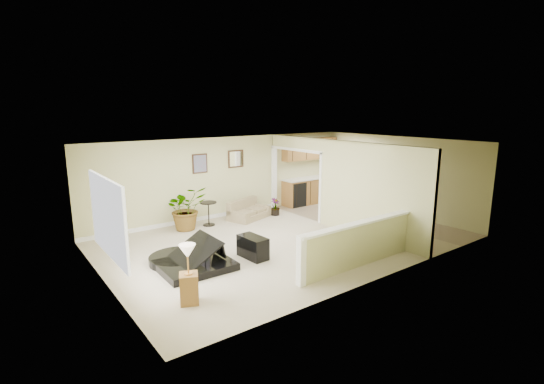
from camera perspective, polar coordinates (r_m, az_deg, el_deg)
floor at (r=10.36m, az=2.17°, el=-6.88°), size 9.00×9.00×0.00m
back_wall at (r=12.46m, az=-6.46°, el=2.20°), size 9.00×0.04×2.50m
front_wall at (r=7.98m, az=15.87°, el=-3.69°), size 9.00×0.04×2.50m
left_wall at (r=8.08m, az=-23.56°, el=-4.05°), size 0.04×6.00×2.50m
right_wall at (r=13.27m, az=17.56°, el=2.31°), size 0.04×6.00×2.50m
ceiling at (r=9.84m, az=2.28°, el=7.04°), size 9.00×6.00×0.04m
kitchen_vinyl at (r=12.49m, az=13.54°, el=-3.90°), size 2.70×6.00×0.01m
interior_partition at (r=11.40m, az=8.49°, el=1.08°), size 0.18×5.99×2.50m
pony_half_wall at (r=8.67m, az=12.22°, el=-7.32°), size 3.42×0.22×1.00m
left_window at (r=7.56m, az=-22.70°, el=-3.45°), size 0.05×2.15×1.45m
wall_art_left at (r=11.92m, az=-10.40°, el=4.07°), size 0.48×0.04×0.58m
wall_mirror at (r=12.51m, az=-5.26°, el=4.81°), size 0.55×0.04×0.55m
kitchen_cabinets at (r=14.17m, az=5.35°, el=1.84°), size 2.36×0.65×2.33m
piano at (r=8.61m, az=-11.84°, el=-6.96°), size 1.78×1.84×1.40m
piano_bench at (r=9.07m, az=-2.79°, el=-7.98°), size 0.43×0.78×0.50m
loveseat at (r=12.27m, az=-3.42°, el=-2.49°), size 1.55×1.14×0.76m
accent_table at (r=11.60m, az=-9.17°, el=-2.66°), size 0.48×0.48×0.70m
palm_plant at (r=11.30m, az=-12.32°, el=-2.34°), size 1.14×1.00×1.23m
small_plant at (r=12.62m, az=0.45°, el=-2.32°), size 0.37×0.37×0.55m
lamp_stand at (r=7.13m, az=-11.98°, el=-12.17°), size 0.42×0.42×1.08m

